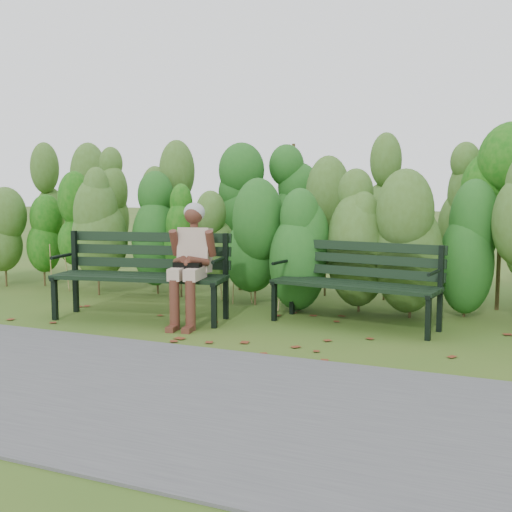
% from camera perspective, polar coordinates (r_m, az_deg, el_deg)
% --- Properties ---
extents(ground, '(80.00, 80.00, 0.00)m').
position_cam_1_polar(ground, '(6.54, -1.18, -6.86)').
color(ground, '#305618').
extents(footpath, '(60.00, 2.50, 0.01)m').
position_cam_1_polar(footpath, '(4.68, -12.34, -12.27)').
color(footpath, '#474749').
rests_on(footpath, ground).
extents(hedge_band, '(11.04, 1.67, 2.42)m').
position_cam_1_polar(hedge_band, '(8.11, 4.11, 4.64)').
color(hedge_band, '#47381E').
rests_on(hedge_band, ground).
extents(leaf_litter, '(6.01, 2.15, 0.01)m').
position_cam_1_polar(leaf_litter, '(6.31, 0.29, -7.32)').
color(leaf_litter, brown).
rests_on(leaf_litter, ground).
extents(bench_left, '(2.08, 0.99, 1.00)m').
position_cam_1_polar(bench_left, '(7.08, -10.66, -1.12)').
color(bench_left, black).
rests_on(bench_left, ground).
extents(bench_right, '(1.90, 0.87, 0.92)m').
position_cam_1_polar(bench_right, '(6.70, 9.63, -1.93)').
color(bench_right, black).
rests_on(bench_right, ground).
extents(seated_woman, '(0.54, 0.78, 1.35)m').
position_cam_1_polar(seated_woman, '(6.64, -6.21, 0.09)').
color(seated_woman, tan).
rests_on(seated_woman, ground).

